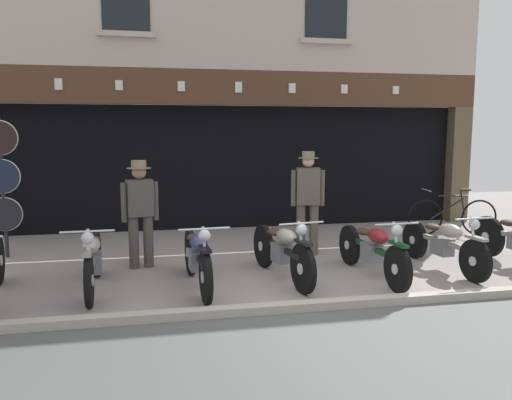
% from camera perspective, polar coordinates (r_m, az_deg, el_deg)
% --- Properties ---
extents(ground, '(22.75, 22.00, 0.18)m').
position_cam_1_polar(ground, '(5.16, 9.18, -16.47)').
color(ground, gray).
extents(shop_facade, '(11.05, 4.42, 6.10)m').
position_cam_1_polar(shop_facade, '(12.52, -3.60, 5.93)').
color(shop_facade, black).
rests_on(shop_facade, ground).
extents(motorcycle_left, '(0.62, 1.94, 0.92)m').
position_cam_1_polar(motorcycle_left, '(6.96, -17.84, -6.32)').
color(motorcycle_left, black).
rests_on(motorcycle_left, ground).
extents(motorcycle_center_left, '(0.62, 1.98, 0.92)m').
position_cam_1_polar(motorcycle_center_left, '(6.78, -6.59, -6.30)').
color(motorcycle_center_left, black).
rests_on(motorcycle_center_left, ground).
extents(motorcycle_center, '(0.62, 2.02, 0.92)m').
position_cam_1_polar(motorcycle_center, '(7.13, 2.94, -5.57)').
color(motorcycle_center, black).
rests_on(motorcycle_center, ground).
extents(motorcycle_center_right, '(0.62, 2.06, 0.90)m').
position_cam_1_polar(motorcycle_center_right, '(7.40, 12.93, -5.36)').
color(motorcycle_center_right, black).
rests_on(motorcycle_center_right, ground).
extents(motorcycle_right, '(0.62, 2.03, 0.90)m').
position_cam_1_polar(motorcycle_right, '(8.12, 20.32, -4.52)').
color(motorcycle_right, black).
rests_on(motorcycle_right, ground).
extents(salesman_left, '(0.55, 0.36, 1.64)m').
position_cam_1_polar(salesman_left, '(7.83, -12.88, -0.94)').
color(salesman_left, '#47423D').
rests_on(salesman_left, ground).
extents(shopkeeper_center, '(0.55, 0.33, 1.74)m').
position_cam_1_polar(shopkeeper_center, '(8.48, 5.83, 0.23)').
color(shopkeeper_center, brown).
rests_on(shopkeeper_center, ground).
extents(tyre_sign_pole, '(0.57, 0.06, 2.29)m').
position_cam_1_polar(tyre_sign_pole, '(9.18, -26.60, 2.24)').
color(tyre_sign_pole, '#232328').
rests_on(tyre_sign_pole, ground).
extents(advert_board_near, '(0.82, 0.03, 1.06)m').
position_cam_1_polar(advert_board_near, '(11.35, 6.83, 5.71)').
color(advert_board_near, silver).
extents(advert_board_far, '(0.73, 0.03, 0.93)m').
position_cam_1_polar(advert_board_far, '(11.78, 12.40, 5.33)').
color(advert_board_far, silver).
extents(leaning_bicycle, '(1.79, 0.52, 0.95)m').
position_cam_1_polar(leaning_bicycle, '(10.96, 21.19, -1.64)').
color(leaning_bicycle, black).
rests_on(leaning_bicycle, ground).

